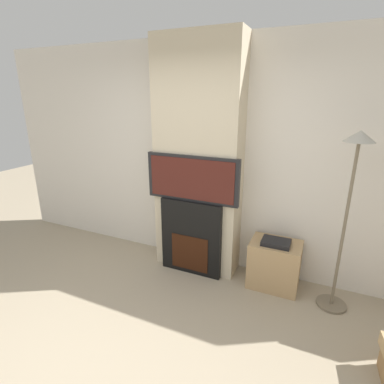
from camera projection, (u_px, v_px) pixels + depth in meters
name	position (u px, v px, depth m)	size (l,w,h in m)	color
ground_plane	(102.00, 381.00, 2.28)	(14.00, 14.00, 0.00)	tan
wall_back	(204.00, 158.00, 3.62)	(6.00, 0.06, 2.70)	silver
chimney_breast	(198.00, 161.00, 3.45)	(1.00, 0.34, 2.70)	beige
fireplace	(192.00, 237.00, 3.58)	(0.75, 0.15, 0.92)	black
television	(192.00, 179.00, 3.35)	(1.10, 0.07, 0.53)	black
floor_lamp	(351.00, 189.00, 2.71)	(0.29, 0.29, 1.79)	#726651
media_stand	(274.00, 264.00, 3.35)	(0.54, 0.39, 0.58)	tan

